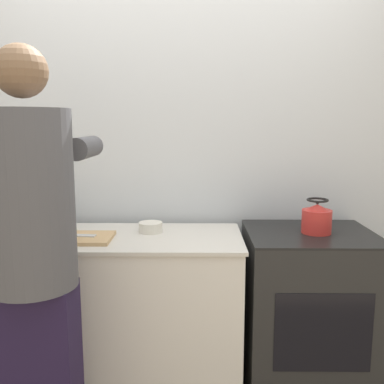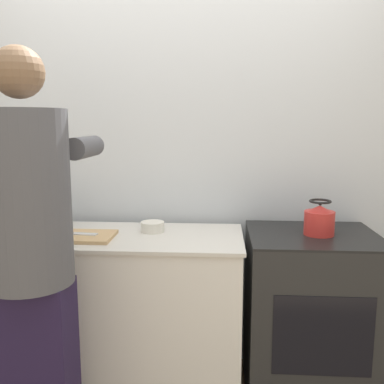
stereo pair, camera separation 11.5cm
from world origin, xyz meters
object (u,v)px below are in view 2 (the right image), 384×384
bowl_prep (153,227)px  canister_jar (57,212)px  person (31,253)px  knife (76,234)px  cutting_board (79,236)px  oven (310,316)px  kettle (319,220)px

bowl_prep → canister_jar: canister_jar is taller
person → knife: size_ratio=8.15×
cutting_board → knife: bearing=156.6°
oven → cutting_board: 1.30m
cutting_board → knife: (-0.02, 0.01, 0.01)m
cutting_board → kettle: size_ratio=1.97×
cutting_board → knife: size_ratio=1.64×
bowl_prep → cutting_board: bearing=-156.5°
cutting_board → bowl_prep: (0.36, 0.16, 0.02)m
person → oven: bearing=24.2°
person → knife: 0.49m
cutting_board → canister_jar: size_ratio=2.09×
knife → bowl_prep: 0.41m
oven → canister_jar: 1.52m
person → canister_jar: (-0.16, 0.70, 0.02)m
knife → cutting_board: bearing=-17.4°
knife → kettle: kettle is taller
person → kettle: person is taller
oven → bowl_prep: size_ratio=7.10×
bowl_prep → canister_jar: 0.57m
kettle → canister_jar: kettle is taller
knife → bowl_prep: bearing=27.4°
knife → canister_jar: canister_jar is taller
person → canister_jar: size_ratio=10.37×
cutting_board → kettle: 1.25m
person → bowl_prep: bearing=57.7°
knife → kettle: (1.26, 0.07, 0.08)m
knife → canister_jar: (-0.18, 0.22, 0.07)m
person → kettle: size_ratio=9.77×
bowl_prep → knife: bearing=-158.6°
person → knife: bearing=87.5°
kettle → knife: bearing=-176.9°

